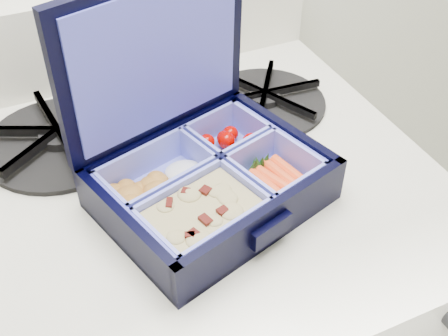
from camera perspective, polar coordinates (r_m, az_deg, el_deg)
name	(u,v)px	position (r m, az deg, el deg)	size (l,w,h in m)	color
bento_box	(211,184)	(0.61, -1.32, -1.60)	(0.23, 0.18, 0.05)	black
burner_grate	(265,97)	(0.77, 4.15, 7.25)	(0.17, 0.17, 0.02)	black
burner_grate_rear	(59,137)	(0.72, -16.39, 3.05)	(0.19, 0.19, 0.02)	black
fork	(214,130)	(0.72, -1.02, 3.92)	(0.03, 0.20, 0.01)	silver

